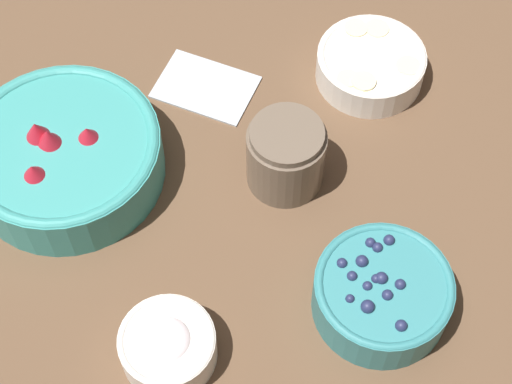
{
  "coord_description": "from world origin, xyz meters",
  "views": [
    {
      "loc": [
        -0.01,
        0.55,
        0.92
      ],
      "look_at": [
        0.0,
        0.01,
        0.04
      ],
      "focal_mm": 60.0,
      "sensor_mm": 36.0,
      "label": 1
    }
  ],
  "objects": [
    {
      "name": "ground_plane",
      "position": [
        0.0,
        0.0,
        0.0
      ],
      "size": [
        4.0,
        4.0,
        0.0
      ],
      "primitive_type": "plane",
      "color": "brown"
    },
    {
      "name": "bowl_strawberries",
      "position": [
        0.24,
        -0.04,
        0.04
      ],
      "size": [
        0.24,
        0.24,
        0.09
      ],
      "color": "teal",
      "rests_on": "ground_plane"
    },
    {
      "name": "bowl_blueberries",
      "position": [
        -0.14,
        0.14,
        0.04
      ],
      "size": [
        0.16,
        0.16,
        0.07
      ],
      "color": "teal",
      "rests_on": "ground_plane"
    },
    {
      "name": "bowl_bananas",
      "position": [
        -0.15,
        -0.21,
        0.03
      ],
      "size": [
        0.15,
        0.15,
        0.05
      ],
      "color": "white",
      "rests_on": "ground_plane"
    },
    {
      "name": "bowl_cream",
      "position": [
        0.09,
        0.2,
        0.03
      ],
      "size": [
        0.11,
        0.11,
        0.06
      ],
      "color": "silver",
      "rests_on": "ground_plane"
    },
    {
      "name": "jar_chocolate",
      "position": [
        -0.03,
        -0.04,
        0.04
      ],
      "size": [
        0.1,
        0.1,
        0.1
      ],
      "color": "brown",
      "rests_on": "ground_plane"
    },
    {
      "name": "napkin",
      "position": [
        0.08,
        -0.18,
        0.0
      ],
      "size": [
        0.15,
        0.13,
        0.01
      ],
      "color": "#B2BCC6",
      "rests_on": "ground_plane"
    }
  ]
}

